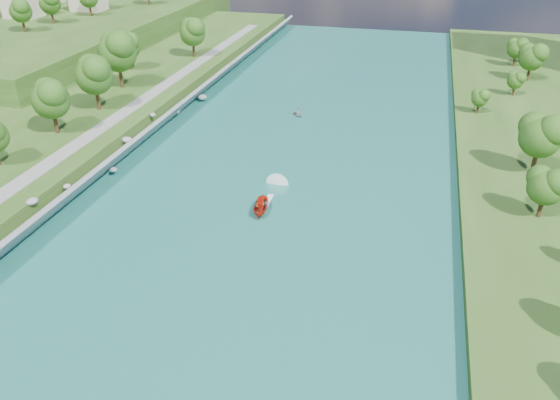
# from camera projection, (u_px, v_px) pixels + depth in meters

# --- Properties ---
(ground) EXTENTS (260.00, 260.00, 0.00)m
(ground) POSITION_uv_depth(u_px,v_px,m) (219.00, 274.00, 63.73)
(ground) COLOR #2D5119
(ground) RESTS_ON ground
(river_water) EXTENTS (55.00, 240.00, 0.10)m
(river_water) POSITION_uv_depth(u_px,v_px,m) (266.00, 195.00, 80.63)
(river_water) COLOR #195F4E
(river_water) RESTS_ON ground
(ridge_west) EXTENTS (60.00, 120.00, 9.00)m
(ridge_west) POSITION_uv_depth(u_px,v_px,m) (66.00, 30.00, 160.10)
(ridge_west) COLOR #2D5119
(ridge_west) RESTS_ON ground
(riprap_bank) EXTENTS (4.51, 236.00, 4.31)m
(riprap_bank) POSITION_uv_depth(u_px,v_px,m) (105.00, 167.00, 84.94)
(riprap_bank) COLOR slate
(riprap_bank) RESTS_ON ground
(riverside_path) EXTENTS (3.00, 200.00, 0.10)m
(riverside_path) POSITION_uv_depth(u_px,v_px,m) (68.00, 150.00, 86.09)
(riverside_path) COLOR gray
(riverside_path) RESTS_ON berm_west
(trees_east) EXTENTS (17.03, 145.38, 11.20)m
(trees_east) POSITION_uv_depth(u_px,v_px,m) (560.00, 160.00, 77.14)
(trees_east) COLOR #215516
(trees_east) RESTS_ON berm_east
(motorboat) EXTENTS (3.60, 19.25, 2.03)m
(motorboat) POSITION_uv_depth(u_px,v_px,m) (263.00, 204.00, 76.44)
(motorboat) COLOR red
(motorboat) RESTS_ON river_water
(raft) EXTENTS (3.32, 3.34, 1.50)m
(raft) POSITION_uv_depth(u_px,v_px,m) (298.00, 114.00, 109.55)
(raft) COLOR gray
(raft) RESTS_ON river_water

